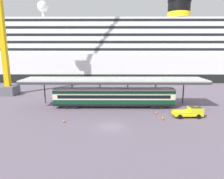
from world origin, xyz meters
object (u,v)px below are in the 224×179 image
(traffic_cone_near, at_px, (156,112))
(traffic_cone_far, at_px, (64,121))
(dockside_crane, at_px, (4,30))
(cruise_ship, at_px, (159,53))
(train_carriage, at_px, (114,97))
(traffic_cone_mid, at_px, (163,118))
(service_truck, at_px, (190,112))

(traffic_cone_near, relative_size, traffic_cone_far, 1.04)
(traffic_cone_near, height_order, dockside_crane, dockside_crane)
(traffic_cone_near, bearing_deg, cruise_ship, 76.81)
(cruise_ship, xyz_separation_m, train_carriage, (-19.49, -44.65, -8.56))
(cruise_ship, bearing_deg, traffic_cone_mid, -101.94)
(train_carriage, relative_size, service_truck, 4.73)
(traffic_cone_mid, bearing_deg, service_truck, 15.98)
(cruise_ship, distance_m, traffic_cone_far, 61.22)
(train_carriage, distance_m, traffic_cone_far, 12.33)
(traffic_cone_near, height_order, traffic_cone_mid, traffic_cone_mid)
(dockside_crane, bearing_deg, traffic_cone_mid, -28.02)
(traffic_cone_mid, xyz_separation_m, traffic_cone_far, (-16.85, -1.35, -0.04))
(cruise_ship, distance_m, service_truck, 51.89)
(cruise_ship, height_order, dockside_crane, dockside_crane)
(traffic_cone_near, bearing_deg, traffic_cone_mid, -81.15)
(service_truck, distance_m, traffic_cone_mid, 5.50)
(service_truck, height_order, traffic_cone_far, service_truck)
(traffic_cone_near, xyz_separation_m, dockside_crane, (-36.12, 16.41, 16.53))
(cruise_ship, distance_m, dockside_crane, 58.05)
(dockside_crane, bearing_deg, train_carriage, -23.10)
(cruise_ship, relative_size, dockside_crane, 3.09)
(traffic_cone_far, xyz_separation_m, dockside_crane, (-19.74, 20.82, 16.54))
(cruise_ship, distance_m, traffic_cone_near, 51.48)
(train_carriage, xyz_separation_m, traffic_cone_mid, (8.47, -7.47, -1.95))
(traffic_cone_far, bearing_deg, service_truck, 7.35)
(service_truck, bearing_deg, train_carriage, 156.51)
(cruise_ship, xyz_separation_m, dockside_crane, (-47.62, -32.65, 6.00))
(cruise_ship, xyz_separation_m, service_truck, (-5.77, -50.62, -9.88))
(service_truck, height_order, traffic_cone_mid, service_truck)
(traffic_cone_near, xyz_separation_m, traffic_cone_mid, (0.48, -3.06, 0.03))
(cruise_ship, bearing_deg, dockside_crane, -145.56)
(train_carriage, relative_size, traffic_cone_near, 36.21)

